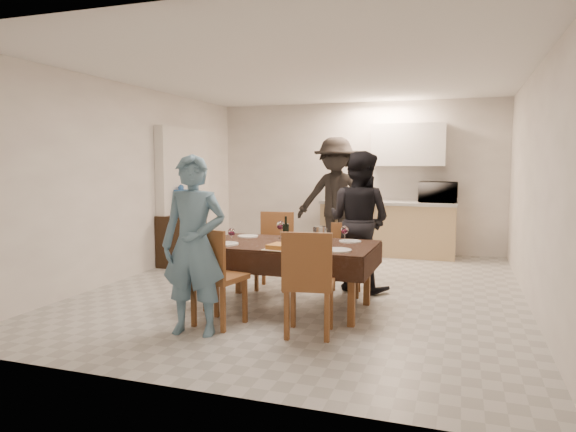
% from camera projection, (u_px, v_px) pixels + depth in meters
% --- Properties ---
extents(floor, '(5.00, 6.00, 0.02)m').
position_uv_depth(floor, '(308.00, 288.00, 6.37)').
color(floor, '#B5B5B0').
rests_on(floor, ground).
extents(ceiling, '(5.00, 6.00, 0.02)m').
position_uv_depth(ceiling, '(309.00, 74.00, 6.10)').
color(ceiling, white).
rests_on(ceiling, wall_back).
extents(wall_back, '(5.00, 0.02, 2.60)m').
position_uv_depth(wall_back, '(357.00, 177.00, 9.06)').
color(wall_back, white).
rests_on(wall_back, floor).
extents(wall_front, '(5.00, 0.02, 2.60)m').
position_uv_depth(wall_front, '(182.00, 202.00, 3.41)').
color(wall_front, white).
rests_on(wall_front, floor).
extents(wall_left, '(0.02, 6.00, 2.60)m').
position_uv_depth(wall_left, '(134.00, 181.00, 7.03)').
color(wall_left, white).
rests_on(wall_left, floor).
extents(wall_right, '(0.02, 6.00, 2.60)m').
position_uv_depth(wall_right, '(535.00, 187.00, 5.43)').
color(wall_right, white).
rests_on(wall_right, floor).
extents(stub_partition, '(0.15, 1.40, 2.10)m').
position_uv_depth(stub_partition, '(184.00, 194.00, 8.16)').
color(stub_partition, silver).
rests_on(stub_partition, floor).
extents(kitchen_base_cabinet, '(2.20, 0.60, 0.86)m').
position_uv_depth(kitchen_base_cabinet, '(387.00, 229.00, 8.66)').
color(kitchen_base_cabinet, tan).
rests_on(kitchen_base_cabinet, floor).
extents(kitchen_worktop, '(2.24, 0.64, 0.05)m').
position_uv_depth(kitchen_worktop, '(388.00, 203.00, 8.61)').
color(kitchen_worktop, '#B4B5AF').
rests_on(kitchen_worktop, kitchen_base_cabinet).
extents(upper_cabinet, '(1.20, 0.34, 0.70)m').
position_uv_depth(upper_cabinet, '(409.00, 145.00, 8.54)').
color(upper_cabinet, white).
rests_on(upper_cabinet, wall_back).
extents(dining_table, '(1.81, 1.07, 0.70)m').
position_uv_depth(dining_table, '(289.00, 246.00, 5.45)').
color(dining_table, black).
rests_on(dining_table, floor).
extents(chair_near_left, '(0.51, 0.51, 0.51)m').
position_uv_depth(chair_near_left, '(215.00, 267.00, 4.81)').
color(chair_near_left, brown).
rests_on(chair_near_left, floor).
extents(chair_near_right, '(0.50, 0.50, 0.52)m').
position_uv_depth(chair_near_right, '(307.00, 273.00, 4.52)').
color(chair_near_right, brown).
rests_on(chair_near_right, floor).
extents(chair_far_left, '(0.47, 0.47, 0.51)m').
position_uv_depth(chair_far_left, '(271.00, 244.00, 6.23)').
color(chair_far_left, brown).
rests_on(chair_far_left, floor).
extents(chair_far_right, '(0.42, 0.42, 0.45)m').
position_uv_depth(chair_far_right, '(344.00, 253.00, 5.96)').
color(chair_far_right, brown).
rests_on(chair_far_right, floor).
extents(console, '(0.42, 0.83, 0.77)m').
position_uv_depth(console, '(182.00, 239.00, 7.87)').
color(console, black).
rests_on(console, floor).
extents(water_jug, '(0.25, 0.25, 0.38)m').
position_uv_depth(water_jug, '(181.00, 202.00, 7.81)').
color(water_jug, '#3E7CD0').
rests_on(water_jug, console).
extents(wine_bottle, '(0.07, 0.07, 0.28)m').
position_uv_depth(wine_bottle, '(286.00, 229.00, 5.50)').
color(wine_bottle, black).
rests_on(wine_bottle, dining_table).
extents(water_pitcher, '(0.13, 0.13, 0.20)m').
position_uv_depth(water_pitcher, '(319.00, 236.00, 5.28)').
color(water_pitcher, white).
rests_on(water_pitcher, dining_table).
extents(savoury_tart, '(0.44, 0.36, 0.05)m').
position_uv_depth(savoury_tart, '(286.00, 247.00, 5.06)').
color(savoury_tart, gold).
rests_on(savoury_tart, dining_table).
extents(salad_bowl, '(0.17, 0.17, 0.07)m').
position_uv_depth(salad_bowl, '(320.00, 239.00, 5.52)').
color(salad_bowl, white).
rests_on(salad_bowl, dining_table).
extents(mushroom_dish, '(0.19, 0.19, 0.03)m').
position_uv_depth(mushroom_dish, '(293.00, 238.00, 5.73)').
color(mushroom_dish, white).
rests_on(mushroom_dish, dining_table).
extents(wine_glass_a, '(0.08, 0.08, 0.17)m').
position_uv_depth(wine_glass_a, '(232.00, 236.00, 5.38)').
color(wine_glass_a, white).
rests_on(wine_glass_a, dining_table).
extents(wine_glass_b, '(0.08, 0.08, 0.18)m').
position_uv_depth(wine_glass_b, '(345.00, 234.00, 5.50)').
color(wine_glass_b, white).
rests_on(wine_glass_b, dining_table).
extents(wine_glass_c, '(0.09, 0.09, 0.20)m').
position_uv_depth(wine_glass_c, '(280.00, 230.00, 5.78)').
color(wine_glass_c, white).
rests_on(wine_glass_c, dining_table).
extents(plate_near_left, '(0.28, 0.28, 0.02)m').
position_uv_depth(plate_near_left, '(225.00, 244.00, 5.36)').
color(plate_near_left, white).
rests_on(plate_near_left, dining_table).
extents(plate_near_right, '(0.27, 0.27, 0.02)m').
position_uv_depth(plate_near_right, '(337.00, 250.00, 4.97)').
color(plate_near_right, white).
rests_on(plate_near_right, dining_table).
extents(plate_far_left, '(0.24, 0.24, 0.01)m').
position_uv_depth(plate_far_left, '(248.00, 236.00, 5.92)').
color(plate_far_left, white).
rests_on(plate_far_left, dining_table).
extents(plate_far_right, '(0.24, 0.24, 0.01)m').
position_uv_depth(plate_far_right, '(350.00, 241.00, 5.54)').
color(plate_far_right, white).
rests_on(plate_far_right, dining_table).
extents(microwave, '(0.60, 0.41, 0.33)m').
position_uv_depth(microwave, '(438.00, 192.00, 8.33)').
color(microwave, white).
rests_on(microwave, kitchen_worktop).
extents(person_near, '(0.65, 0.47, 1.63)m').
position_uv_depth(person_near, '(194.00, 245.00, 4.62)').
color(person_near, slate).
rests_on(person_near, floor).
extents(person_far, '(0.99, 0.87, 1.69)m').
position_uv_depth(person_far, '(359.00, 221.00, 6.25)').
color(person_far, black).
rests_on(person_far, floor).
extents(person_kitchen, '(1.27, 0.73, 1.96)m').
position_uv_depth(person_kitchen, '(335.00, 198.00, 8.43)').
color(person_kitchen, black).
rests_on(person_kitchen, floor).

